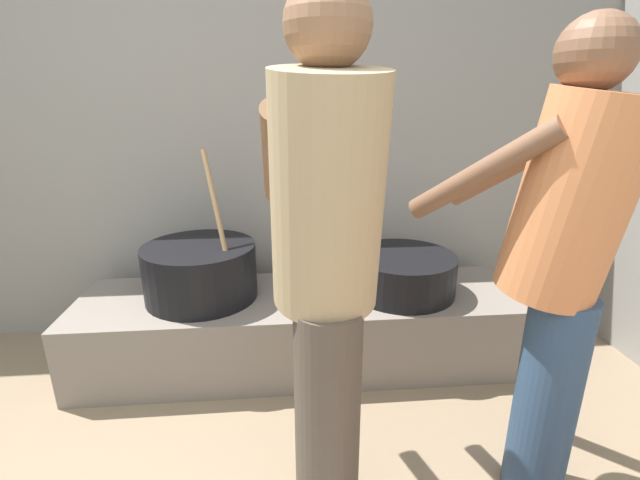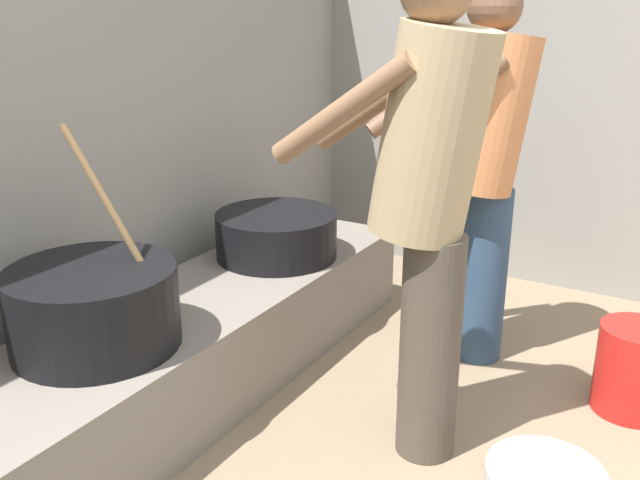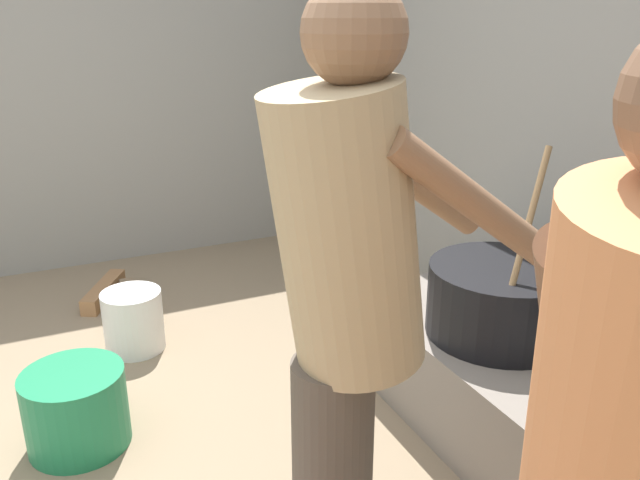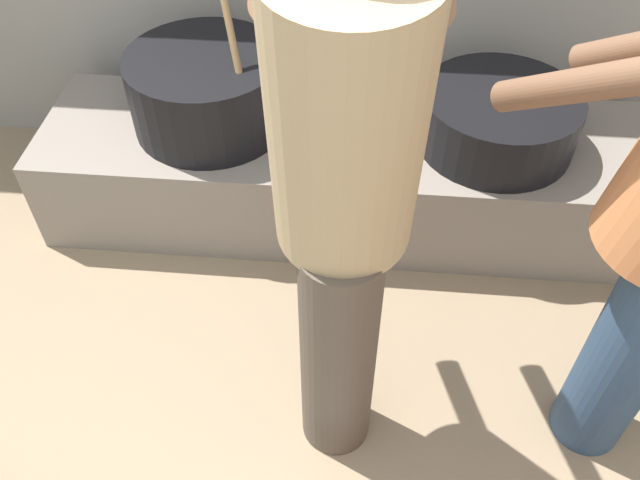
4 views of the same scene
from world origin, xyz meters
TOP-DOWN VIEW (x-y plane):
  - hearth_ledge at (0.59, 1.71)m, footprint 2.26×0.60m
  - cooking_pot_main at (0.08, 1.73)m, footprint 0.55×0.55m
  - cooking_pot_secondary at (1.10, 1.70)m, footprint 0.54×0.54m
  - cook_in_tan_shirt at (0.62, 0.80)m, footprint 0.35×0.67m

SIDE VIEW (x-z plane):
  - hearth_ledge at x=0.59m, z-range 0.00..0.38m
  - cooking_pot_secondary at x=1.10m, z-range 0.38..0.58m
  - cooking_pot_main at x=0.08m, z-range 0.16..0.88m
  - cook_in_tan_shirt at x=0.62m, z-range 0.12..1.73m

